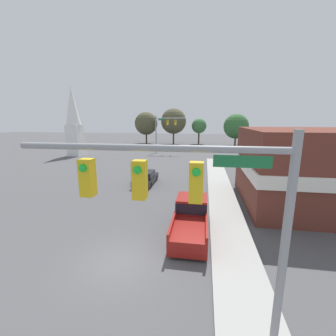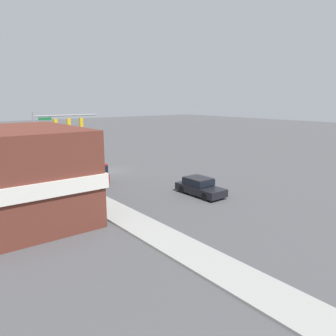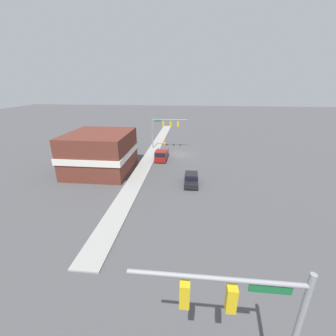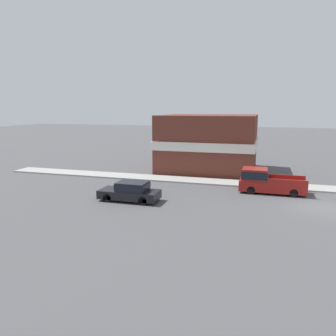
% 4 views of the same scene
% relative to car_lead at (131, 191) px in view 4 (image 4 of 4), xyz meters
% --- Properties ---
extents(ground_plane, '(200.00, 200.00, 0.00)m').
position_rel_car_lead_xyz_m(ground_plane, '(2.16, -13.35, -0.76)').
color(ground_plane, '#4C4C4F').
extents(sidewalk_curb, '(2.40, 60.00, 0.14)m').
position_rel_car_lead_xyz_m(sidewalk_curb, '(7.86, -13.35, -0.69)').
color(sidewalk_curb, '#9E9E99').
rests_on(sidewalk_curb, ground).
extents(car_lead, '(1.88, 4.52, 1.46)m').
position_rel_car_lead_xyz_m(car_lead, '(0.00, 0.00, 0.00)').
color(car_lead, black).
rests_on(car_lead, ground).
extents(pickup_truck_parked, '(2.02, 5.24, 1.97)m').
position_rel_car_lead_xyz_m(pickup_truck_parked, '(5.46, -9.67, 0.20)').
color(pickup_truck_parked, black).
rests_on(pickup_truck_parked, ground).
extents(corner_brick_building, '(9.53, 10.42, 6.13)m').
position_rel_car_lead_xyz_m(corner_brick_building, '(14.18, -3.44, 2.30)').
color(corner_brick_building, brown).
rests_on(corner_brick_building, ground).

